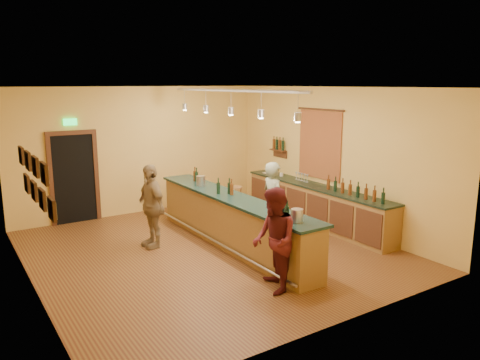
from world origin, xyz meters
TOP-DOWN VIEW (x-y plane):
  - floor at (0.00, 0.00)m, footprint 7.00×7.00m
  - ceiling at (0.00, 0.00)m, footprint 6.50×7.00m
  - wall_back at (0.00, 3.50)m, footprint 6.50×0.02m
  - wall_front at (0.00, -3.50)m, footprint 6.50×0.02m
  - wall_left at (-3.25, 0.00)m, footprint 0.02×7.00m
  - wall_right at (3.25, 0.00)m, footprint 0.02×7.00m
  - doorway at (-1.70, 3.47)m, footprint 1.15×0.09m
  - tapestry at (3.23, 0.40)m, footprint 0.03×1.40m
  - bottle_shelf at (3.17, 1.90)m, footprint 0.17×0.55m
  - picture_grid at (-3.21, -0.75)m, footprint 0.06×2.20m
  - back_counter at (2.97, 0.18)m, footprint 0.60×4.55m
  - tasting_bar at (0.52, -0.00)m, footprint 0.73×5.10m
  - pendant_track at (0.52, -0.00)m, footprint 0.11×4.60m
  - bartender at (1.34, -0.31)m, footprint 0.46×0.65m
  - customer_a at (-0.03, -2.15)m, footprint 0.91×1.00m
  - customer_b at (-0.85, 0.86)m, footprint 0.47×1.02m
  - bar_stool at (2.04, 2.20)m, footprint 0.32×0.32m

SIDE VIEW (x-z plane):
  - floor at x=0.00m, z-range 0.00..0.00m
  - back_counter at x=2.97m, z-range -0.15..1.12m
  - bar_stool at x=2.04m, z-range 0.18..0.83m
  - tasting_bar at x=0.52m, z-range -0.08..1.30m
  - customer_a at x=-0.03m, z-range 0.00..1.69m
  - customer_b at x=-0.85m, z-range 0.00..1.71m
  - bartender at x=1.34m, z-range 0.00..1.72m
  - doorway at x=-1.70m, z-range -0.11..2.36m
  - wall_back at x=0.00m, z-range 0.00..3.20m
  - wall_front at x=0.00m, z-range 0.00..3.20m
  - wall_left at x=-3.25m, z-range 0.00..3.20m
  - wall_right at x=3.25m, z-range 0.00..3.20m
  - bottle_shelf at x=3.17m, z-range 1.39..1.94m
  - tapestry at x=3.23m, z-range 1.05..2.65m
  - picture_grid at x=-3.21m, z-range 1.60..2.30m
  - pendant_track at x=0.52m, z-range 2.73..3.24m
  - ceiling at x=0.00m, z-range 3.19..3.21m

